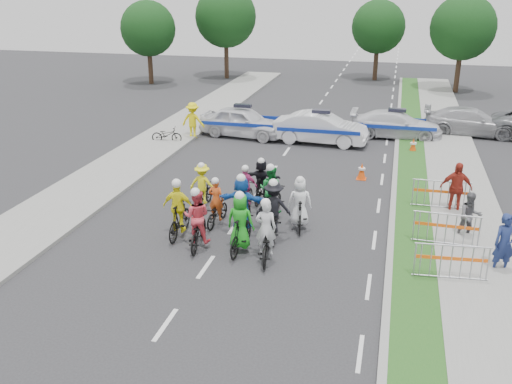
% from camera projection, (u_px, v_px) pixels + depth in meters
% --- Properties ---
extents(ground, '(90.00, 90.00, 0.00)m').
position_uv_depth(ground, '(206.00, 267.00, 16.33)').
color(ground, '#28282B').
rests_on(ground, ground).
extents(curb_right, '(0.20, 60.00, 0.12)m').
position_uv_depth(curb_right, '(392.00, 216.00, 19.70)').
color(curb_right, gray).
rests_on(curb_right, ground).
extents(grass_strip, '(1.20, 60.00, 0.11)m').
position_uv_depth(grass_strip, '(413.00, 218.00, 19.54)').
color(grass_strip, '#194F1A').
rests_on(grass_strip, ground).
extents(sidewalk_right, '(2.40, 60.00, 0.13)m').
position_uv_depth(sidewalk_right, '(468.00, 223.00, 19.13)').
color(sidewalk_right, gray).
rests_on(sidewalk_right, ground).
extents(sidewalk_left, '(3.00, 60.00, 0.13)m').
position_uv_depth(sidewalk_left, '(89.00, 188.00, 22.32)').
color(sidewalk_left, gray).
rests_on(sidewalk_left, ground).
extents(rider_0, '(0.94, 1.99, 1.95)m').
position_uv_depth(rider_0, '(266.00, 239.00, 16.57)').
color(rider_0, black).
rests_on(rider_0, ground).
extents(rider_1, '(0.86, 1.91, 1.98)m').
position_uv_depth(rider_1, '(241.00, 228.00, 17.00)').
color(rider_1, black).
rests_on(rider_1, ground).
extents(rider_2, '(0.89, 1.98, 1.95)m').
position_uv_depth(rider_2, '(197.00, 225.00, 17.36)').
color(rider_2, black).
rests_on(rider_2, ground).
extents(rider_3, '(1.00, 1.89, 1.98)m').
position_uv_depth(rider_3, '(179.00, 214.00, 18.03)').
color(rider_3, black).
rests_on(rider_3, ground).
extents(rider_4, '(1.20, 2.03, 1.98)m').
position_uv_depth(rider_4, '(274.00, 214.00, 18.02)').
color(rider_4, black).
rests_on(rider_4, ground).
extents(rider_5, '(1.60, 1.92, 2.00)m').
position_uv_depth(rider_5, '(242.00, 208.00, 18.36)').
color(rider_5, black).
rests_on(rider_5, ground).
extents(rider_6, '(0.72, 1.70, 1.68)m').
position_uv_depth(rider_6, '(217.00, 208.00, 19.01)').
color(rider_6, black).
rests_on(rider_6, ground).
extents(rider_7, '(0.86, 1.83, 1.86)m').
position_uv_depth(rider_7, '(300.00, 208.00, 18.60)').
color(rider_7, black).
rests_on(rider_7, ground).
extents(rider_8, '(0.92, 1.97, 1.94)m').
position_uv_depth(rider_8, '(271.00, 197.00, 19.59)').
color(rider_8, black).
rests_on(rider_8, ground).
extents(rider_9, '(0.86, 1.62, 1.69)m').
position_uv_depth(rider_9, '(246.00, 192.00, 20.21)').
color(rider_9, black).
rests_on(rider_9, ground).
extents(rider_10, '(0.97, 1.70, 1.73)m').
position_uv_depth(rider_10, '(203.00, 190.00, 20.36)').
color(rider_10, black).
rests_on(rider_10, ground).
extents(rider_11, '(1.40, 1.67, 1.73)m').
position_uv_depth(rider_11, '(262.00, 183.00, 20.84)').
color(rider_11, black).
rests_on(rider_11, ground).
extents(police_car_0, '(4.76, 2.50, 1.54)m').
position_uv_depth(police_car_0, '(243.00, 122.00, 29.62)').
color(police_car_0, silver).
rests_on(police_car_0, ground).
extents(police_car_1, '(4.77, 1.95, 1.54)m').
position_uv_depth(police_car_1, '(321.00, 128.00, 28.38)').
color(police_car_1, silver).
rests_on(police_car_1, ground).
extents(police_car_2, '(4.68, 1.93, 1.36)m').
position_uv_depth(police_car_2, '(396.00, 124.00, 29.50)').
color(police_car_2, silver).
rests_on(police_car_2, ground).
extents(civilian_sedan, '(4.96, 2.28, 1.40)m').
position_uv_depth(civilian_sedan, '(471.00, 122.00, 29.94)').
color(civilian_sedan, '#A5A5AA').
rests_on(civilian_sedan, ground).
extents(spectator_0, '(0.74, 0.59, 1.76)m').
position_uv_depth(spectator_0, '(505.00, 244.00, 15.74)').
color(spectator_0, navy).
rests_on(spectator_0, ground).
extents(spectator_1, '(0.86, 0.74, 1.54)m').
position_uv_depth(spectator_1, '(470.00, 216.00, 17.87)').
color(spectator_1, '#545459').
rests_on(spectator_1, ground).
extents(spectator_2, '(1.12, 0.52, 1.87)m').
position_uv_depth(spectator_2, '(456.00, 188.00, 19.77)').
color(spectator_2, maroon).
rests_on(spectator_2, ground).
extents(marshal_hiviz, '(1.25, 0.77, 1.87)m').
position_uv_depth(marshal_hiviz, '(193.00, 121.00, 29.21)').
color(marshal_hiviz, yellow).
rests_on(marshal_hiviz, ground).
extents(barrier_0, '(2.04, 0.68, 1.12)m').
position_uv_depth(barrier_0, '(451.00, 264.00, 15.33)').
color(barrier_0, '#A5A8AD').
rests_on(barrier_0, ground).
extents(barrier_1, '(2.01, 0.56, 1.12)m').
position_uv_depth(barrier_1, '(446.00, 231.00, 17.34)').
color(barrier_1, '#A5A8AD').
rests_on(barrier_1, ground).
extents(barrier_2, '(2.01, 0.53, 1.12)m').
position_uv_depth(barrier_2, '(440.00, 196.00, 20.14)').
color(barrier_2, '#A5A8AD').
rests_on(barrier_2, ground).
extents(cone_0, '(0.40, 0.40, 0.70)m').
position_uv_depth(cone_0, '(362.00, 171.00, 23.39)').
color(cone_0, '#F24C0C').
rests_on(cone_0, ground).
extents(cone_1, '(0.40, 0.40, 0.70)m').
position_uv_depth(cone_1, '(413.00, 146.00, 26.99)').
color(cone_1, '#F24C0C').
rests_on(cone_1, ground).
extents(parked_bike, '(1.59, 0.76, 0.80)m').
position_uv_depth(parked_bike, '(167.00, 135.00, 28.62)').
color(parked_bike, black).
rests_on(parked_bike, ground).
extents(tree_0, '(4.20, 4.20, 6.30)m').
position_uv_depth(tree_0, '(148.00, 29.00, 43.47)').
color(tree_0, '#382619').
rests_on(tree_0, ground).
extents(tree_1, '(4.55, 4.55, 6.82)m').
position_uv_depth(tree_1, '(463.00, 28.00, 39.96)').
color(tree_1, '#382619').
rests_on(tree_1, ground).
extents(tree_3, '(4.90, 4.90, 7.35)m').
position_uv_depth(tree_3, '(226.00, 17.00, 45.73)').
color(tree_3, '#382619').
rests_on(tree_3, ground).
extents(tree_4, '(4.20, 4.20, 6.30)m').
position_uv_depth(tree_4, '(378.00, 27.00, 45.07)').
color(tree_4, '#382619').
rests_on(tree_4, ground).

